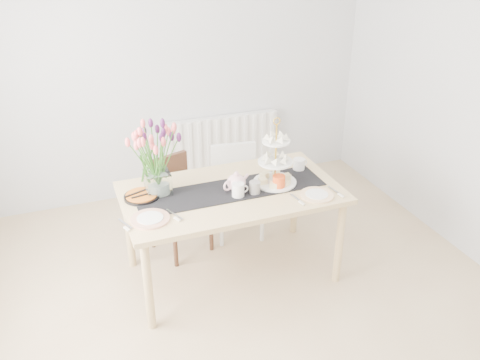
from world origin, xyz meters
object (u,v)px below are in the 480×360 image
object	(u,v)px
cake_stand	(275,167)
plate_left	(150,219)
chair_brown	(175,198)
tulip_vase	(155,149)
teapot	(236,182)
mug_orange	(279,183)
chair_white	(236,183)
tart_tin	(142,196)
radiator	(222,144)
dining_table	(231,199)
plate_right	(317,195)
mug_grey	(255,188)
cream_jug	(299,164)
mug_white	(238,190)

from	to	relation	value
cake_stand	plate_left	world-z (taller)	cake_stand
chair_brown	plate_left	xyz separation A→B (m)	(-0.34, -0.74, 0.29)
tulip_vase	plate_left	world-z (taller)	tulip_vase
teapot	mug_orange	distance (m)	0.31
chair_white	mug_orange	size ratio (longest dim) A/B	7.23
chair_brown	teapot	distance (m)	0.75
cake_stand	tart_tin	bearing A→B (deg)	172.08
radiator	mug_orange	distance (m)	1.66
dining_table	mug_orange	size ratio (longest dim) A/B	14.54
chair_white	plate_right	size ratio (longest dim) A/B	3.24
teapot	tart_tin	xyz separation A→B (m)	(-0.67, 0.14, -0.06)
chair_brown	mug_orange	bearing A→B (deg)	-64.36
mug_grey	plate_right	bearing A→B (deg)	-62.24
cake_stand	mug_orange	xyz separation A→B (m)	(-0.01, -0.09, -0.08)
chair_white	cream_jug	size ratio (longest dim) A/B	8.50
teapot	tart_tin	bearing A→B (deg)	149.09
tart_tin	mug_grey	size ratio (longest dim) A/B	2.67
mug_grey	dining_table	bearing A→B (deg)	106.16
chair_brown	cake_stand	world-z (taller)	cake_stand
tart_tin	plate_left	size ratio (longest dim) A/B	0.97
dining_table	cake_stand	xyz separation A→B (m)	(0.34, -0.02, 0.21)
cream_jug	plate_left	bearing A→B (deg)	-174.74
radiator	mug_white	size ratio (longest dim) A/B	11.28
dining_table	tart_tin	distance (m)	0.66
tart_tin	cream_jug	bearing A→B (deg)	0.74
mug_grey	tart_tin	bearing A→B (deg)	126.45
chair_brown	plate_left	world-z (taller)	chair_brown
chair_white	tart_tin	bearing A→B (deg)	-142.96
tulip_vase	mug_orange	world-z (taller)	tulip_vase
cake_stand	tart_tin	xyz separation A→B (m)	(-0.98, 0.14, -0.12)
teapot	tart_tin	world-z (taller)	teapot
plate_left	plate_right	size ratio (longest dim) A/B	1.07
cake_stand	plate_right	size ratio (longest dim) A/B	1.95
tulip_vase	cake_stand	bearing A→B (deg)	-10.56
tulip_vase	plate_left	bearing A→B (deg)	-111.31
mug_grey	plate_right	distance (m)	0.45
chair_white	cake_stand	xyz separation A→B (m)	(0.08, -0.63, 0.43)
tart_tin	chair_brown	bearing A→B (deg)	52.02
cake_stand	plate_right	distance (m)	0.37
mug_orange	mug_white	bearing A→B (deg)	116.83
tulip_vase	teapot	xyz separation A→B (m)	(0.55, -0.16, -0.28)
dining_table	chair_white	xyz separation A→B (m)	(0.26, 0.62, -0.21)
chair_brown	chair_white	size ratio (longest dim) A/B	1.01
tart_tin	teapot	bearing A→B (deg)	-11.74
chair_white	plate_left	xyz separation A→B (m)	(-0.91, -0.81, 0.30)
teapot	plate_right	world-z (taller)	teapot
teapot	cream_jug	world-z (taller)	teapot
tart_tin	plate_left	distance (m)	0.32
tulip_vase	cream_jug	size ratio (longest dim) A/B	6.85
tulip_vase	radiator	bearing A→B (deg)	55.22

